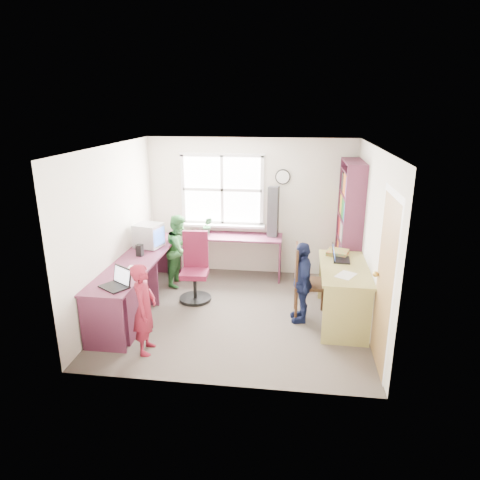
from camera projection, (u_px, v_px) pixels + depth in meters
The scene contains 19 objects.
room at pixel (239, 232), 5.99m from camera, with size 3.64×3.44×2.44m.
l_desk at pixel (143, 288), 6.02m from camera, with size 2.38×2.95×0.75m.
right_desk at pixel (343, 282), 5.90m from camera, with size 0.67×1.41×0.81m.
bookshelf at pixel (349, 229), 6.89m from camera, with size 0.30×1.02×2.10m.
swivel_chair at pixel (195, 271), 6.63m from camera, with size 0.53×0.53×1.07m.
wooden_chair at pixel (305, 279), 6.03m from camera, with size 0.47×0.47×1.06m.
crt_monitor at pixel (149, 236), 6.76m from camera, with size 0.46×0.43×0.38m.
laptop_left at pixel (118, 282), 5.33m from camera, with size 0.45×0.43×0.24m.
laptop_right at pixel (338, 257), 6.07m from camera, with size 0.28×0.33×0.22m.
speaker_a at pixel (140, 250), 6.40m from camera, with size 0.10×0.10×0.18m.
speaker_b at pixel (157, 238), 6.99m from camera, with size 0.09×0.09×0.17m.
cd_tower at pixel (273, 212), 7.26m from camera, with size 0.20×0.18×0.87m.
game_box at pixel (338, 252), 6.31m from camera, with size 0.36×0.36×0.06m.
paper_a at pixel (134, 269), 5.91m from camera, with size 0.21×0.29×0.00m.
paper_b at pixel (346, 275), 5.54m from camera, with size 0.32×0.35×0.00m.
potted_plant at pixel (207, 226), 7.45m from camera, with size 0.17×0.14×0.31m, color #286534.
person_red at pixel (144, 309), 5.15m from camera, with size 0.42×0.28×1.15m, color maroon.
person_green at pixel (180, 250), 7.15m from camera, with size 0.59×0.46×1.20m, color #2D7132.
person_navy at pixel (302, 282), 5.92m from camera, with size 0.68×0.28×1.16m, color #131B3D.
Camera 1 is at (0.75, -5.60, 2.92)m, focal length 32.00 mm.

